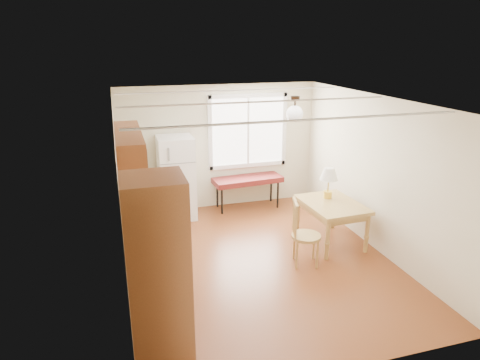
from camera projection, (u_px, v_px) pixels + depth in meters
name	position (u px, v px, depth m)	size (l,w,h in m)	color
room_shell	(259.00, 185.00, 6.36)	(4.60, 5.60, 2.62)	#552611
kitchen_run	(148.00, 243.00, 5.44)	(0.65, 3.40, 2.20)	brown
window_unit	(248.00, 131.00, 8.68)	(1.64, 0.05, 1.51)	white
pendant_light	(295.00, 113.00, 6.60)	(0.26, 0.26, 0.40)	black
refrigerator	(177.00, 178.00, 8.17)	(0.67, 0.69, 1.60)	white
bench	(248.00, 181.00, 8.72)	(1.45, 0.64, 0.65)	#551414
dining_table	(332.00, 209.00, 7.16)	(0.93, 1.20, 0.72)	#A17D3E
chair	(300.00, 229.00, 6.47)	(0.49, 0.48, 1.03)	#A17D3E
table_lamp	(329.00, 176.00, 7.23)	(0.31, 0.31, 0.54)	gold
coffee_maker	(151.00, 251.00, 4.83)	(0.24, 0.28, 0.38)	black
kettle	(147.00, 245.00, 5.04)	(0.13, 0.13, 0.26)	red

